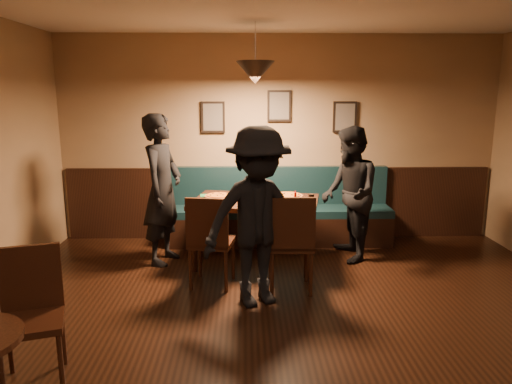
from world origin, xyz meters
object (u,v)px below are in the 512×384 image
at_px(booth_bench, 280,207).
at_px(chair_near_right, 290,242).
at_px(soda_glass, 311,200).
at_px(chair_near_left, 212,240).
at_px(tabasco_bottle, 295,196).
at_px(dining_table, 255,232).
at_px(diner_left, 162,189).
at_px(cafe_chair_far, 31,320).
at_px(diner_right, 349,194).
at_px(diner_front, 258,217).

distance_m(booth_bench, chair_near_right, 1.59).
bearing_deg(soda_glass, booth_bench, 103.42).
distance_m(chair_near_right, soda_glass, 0.63).
height_order(chair_near_left, tabasco_bottle, chair_near_left).
height_order(dining_table, chair_near_right, chair_near_right).
distance_m(chair_near_left, tabasco_bottle, 1.15).
xyz_separation_m(booth_bench, diner_left, (-1.45, -0.71, 0.40)).
relative_size(diner_left, soda_glass, 12.73).
xyz_separation_m(booth_bench, tabasco_bottle, (0.12, -0.88, 0.35)).
xyz_separation_m(booth_bench, dining_table, (-0.35, -0.79, -0.11)).
bearing_deg(cafe_chair_far, diner_left, -119.34).
distance_m(diner_left, cafe_chair_far, 2.58).
xyz_separation_m(diner_right, tabasco_bottle, (-0.68, -0.20, 0.03)).
bearing_deg(diner_right, chair_near_left, -67.44).
bearing_deg(cafe_chair_far, diner_front, -159.20).
bearing_deg(diner_front, tabasco_bottle, 42.30).
bearing_deg(soda_glass, diner_left, 166.47).
xyz_separation_m(booth_bench, soda_glass, (0.27, -1.13, 0.35)).
bearing_deg(booth_bench, cafe_chair_far, -121.49).
bearing_deg(diner_right, cafe_chair_far, -50.40).
relative_size(diner_left, diner_right, 1.09).
bearing_deg(soda_glass, tabasco_bottle, 121.12).
xyz_separation_m(chair_near_left, diner_right, (1.62, 0.77, 0.33)).
bearing_deg(chair_near_right, diner_right, 49.99).
relative_size(booth_bench, chair_near_right, 2.91).
bearing_deg(chair_near_left, dining_table, 64.16).
bearing_deg(booth_bench, diner_front, -100.24).
relative_size(diner_right, cafe_chair_far, 1.71).
height_order(diner_front, tabasco_bottle, diner_front).
bearing_deg(dining_table, cafe_chair_far, -113.15).
height_order(diner_right, cafe_chair_far, diner_right).
bearing_deg(dining_table, diner_left, -173.13).
xyz_separation_m(chair_near_left, tabasco_bottle, (0.94, 0.57, 0.35)).
xyz_separation_m(chair_near_left, diner_front, (0.48, -0.47, 0.37)).
xyz_separation_m(booth_bench, chair_near_right, (-0.00, -1.59, 0.02)).
height_order(booth_bench, soda_glass, booth_bench).
relative_size(chair_near_left, diner_right, 0.60).
relative_size(chair_near_right, diner_right, 0.63).
bearing_deg(diner_left, booth_bench, -48.63).
bearing_deg(cafe_chair_far, booth_bench, -139.22).
xyz_separation_m(chair_near_left, diner_left, (-0.63, 0.73, 0.40)).
xyz_separation_m(diner_left, soda_glass, (1.72, -0.41, -0.05)).
height_order(diner_left, diner_front, diner_left).
bearing_deg(tabasco_bottle, diner_right, 16.27).
bearing_deg(diner_right, soda_glass, -52.36).
bearing_deg(dining_table, soda_glass, -18.49).
distance_m(dining_table, cafe_chair_far, 2.92).
height_order(chair_near_left, cafe_chair_far, chair_near_left).
bearing_deg(diner_front, dining_table, 66.25).
bearing_deg(soda_glass, chair_near_right, -120.34).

